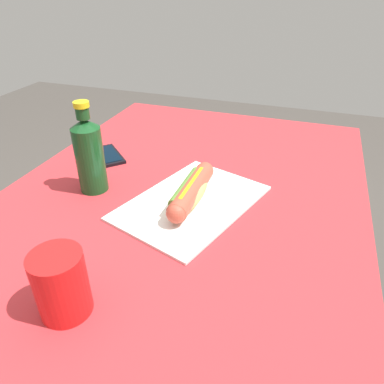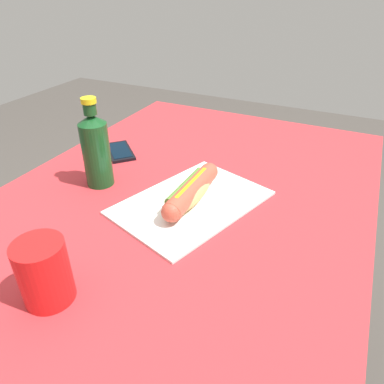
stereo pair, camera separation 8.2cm
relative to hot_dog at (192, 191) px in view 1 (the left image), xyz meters
name	(u,v)px [view 1 (the left image)]	position (x,y,z in m)	size (l,w,h in m)	color
ground_plane	(182,380)	(0.00, 0.03, -0.76)	(6.00, 6.00, 0.00)	#47423D
dining_table	(179,242)	(0.00, 0.03, -0.16)	(1.24, 0.85, 0.72)	brown
paper_wrapper	(192,202)	(0.00, 0.00, -0.03)	(0.34, 0.23, 0.01)	white
hot_dog	(192,191)	(0.00, 0.00, 0.00)	(0.24, 0.05, 0.05)	tan
cell_phone	(108,155)	(0.15, 0.31, -0.03)	(0.14, 0.14, 0.01)	black
soda_bottle	(89,154)	(-0.02, 0.25, 0.06)	(0.07, 0.07, 0.22)	#14471E
drinking_cup	(61,284)	(-0.35, 0.09, 0.02)	(0.08, 0.08, 0.11)	red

